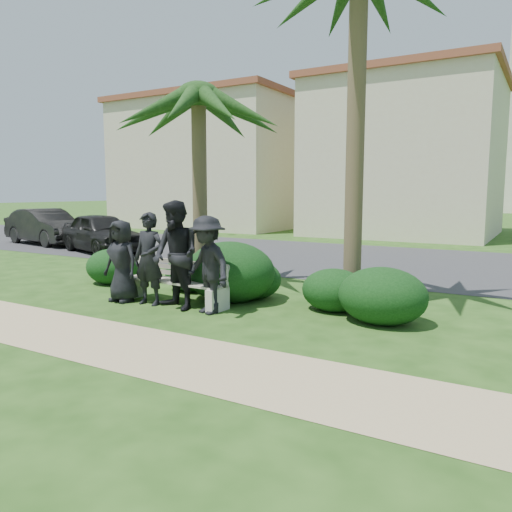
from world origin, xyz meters
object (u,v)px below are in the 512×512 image
(man_d, at_px, (207,265))
(car_b, at_px, (46,227))
(man_b, at_px, (149,259))
(park_bench, at_px, (175,285))
(man_c, at_px, (176,255))
(palm_left, at_px, (198,97))
(car_a, at_px, (101,233))
(man_a, at_px, (122,261))
(street_lamp, at_px, (196,172))

(man_d, bearing_deg, car_b, 172.63)
(car_b, bearing_deg, man_b, -109.32)
(park_bench, distance_m, car_b, 12.41)
(man_c, distance_m, palm_left, 3.91)
(man_d, height_order, car_a, man_d)
(man_a, height_order, car_a, man_a)
(man_a, height_order, car_b, man_a)
(car_a, bearing_deg, park_bench, -105.07)
(man_b, xyz_separation_m, man_d, (1.31, -0.01, -0.02))
(street_lamp, distance_m, palm_left, 12.27)
(street_lamp, distance_m, man_c, 14.69)
(park_bench, height_order, palm_left, palm_left)
(car_a, bearing_deg, man_b, -107.97)
(street_lamp, height_order, man_c, street_lamp)
(man_d, height_order, car_b, man_d)
(man_b, bearing_deg, street_lamp, 119.54)
(palm_left, relative_size, car_b, 1.20)
(park_bench, bearing_deg, man_d, -13.75)
(man_b, distance_m, man_d, 1.31)
(street_lamp, relative_size, man_c, 2.25)
(palm_left, bearing_deg, man_a, -95.84)
(man_c, relative_size, man_d, 1.15)
(man_d, bearing_deg, street_lamp, 146.53)
(man_b, height_order, man_c, man_c)
(car_a, bearing_deg, man_a, -110.99)
(man_b, bearing_deg, man_a, -178.36)
(street_lamp, bearing_deg, man_d, -52.15)
(park_bench, height_order, man_d, man_d)
(street_lamp, xyz_separation_m, man_b, (7.85, -11.78, -2.10))
(street_lamp, xyz_separation_m, palm_left, (7.45, -9.69, 1.11))
(car_a, xyz_separation_m, car_b, (-3.91, 0.78, 0.02))
(man_b, xyz_separation_m, man_c, (0.66, -0.03, 0.11))
(park_bench, relative_size, man_b, 1.32)
(car_a, bearing_deg, car_b, 97.52)
(street_lamp, bearing_deg, man_c, -54.23)
(park_bench, bearing_deg, street_lamp, 128.75)
(man_d, relative_size, palm_left, 0.33)
(street_lamp, height_order, park_bench, street_lamp)
(man_c, xyz_separation_m, car_a, (-7.47, 5.12, -0.29))
(street_lamp, relative_size, park_bench, 1.93)
(park_bench, relative_size, man_c, 1.17)
(man_a, relative_size, man_d, 0.92)
(man_b, distance_m, car_b, 12.23)
(park_bench, distance_m, man_a, 1.12)
(man_c, distance_m, man_d, 0.66)
(man_c, bearing_deg, palm_left, 134.28)
(man_c, bearing_deg, man_a, -160.88)
(man_a, relative_size, man_c, 0.80)
(man_c, bearing_deg, car_a, 163.32)
(park_bench, relative_size, car_b, 0.53)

